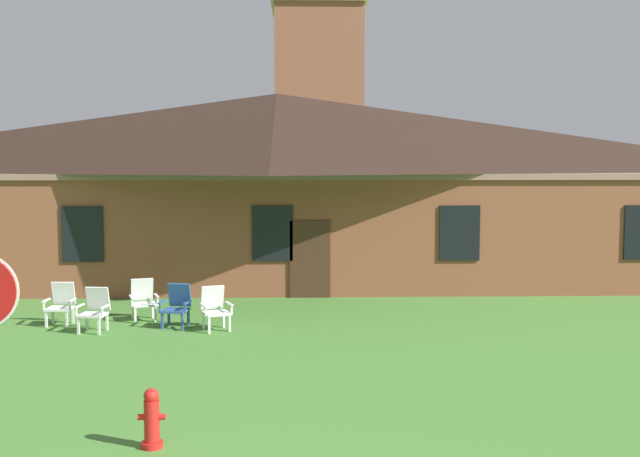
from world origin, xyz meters
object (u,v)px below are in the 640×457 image
object	(u,v)px
lawn_chair_right_end	(215,307)
fire_hydrant	(152,419)
lawn_chair_by_porch	(61,303)
lawn_chair_left_end	(143,299)
lawn_chair_near_door	(95,309)
lawn_chair_middle	(177,304)

from	to	relation	value
lawn_chair_right_end	fire_hydrant	bearing A→B (deg)	-90.54
lawn_chair_by_porch	lawn_chair_left_end	distance (m)	1.83
lawn_chair_by_porch	lawn_chair_left_end	size ratio (longest dim) A/B	1.00
lawn_chair_near_door	lawn_chair_middle	xyz separation A→B (m)	(1.72, 0.43, 0.00)
lawn_chair_by_porch	lawn_chair_near_door	size ratio (longest dim) A/B	1.00
lawn_chair_middle	lawn_chair_right_end	size ratio (longest dim) A/B	1.00
lawn_chair_middle	lawn_chair_right_end	xyz separation A→B (m)	(0.88, -0.34, 0.00)
lawn_chair_near_door	lawn_chair_right_end	xyz separation A→B (m)	(2.61, 0.10, 0.00)
fire_hydrant	lawn_chair_right_end	bearing A→B (deg)	89.46
lawn_chair_near_door	lawn_chair_right_end	distance (m)	2.61
lawn_chair_middle	lawn_chair_right_end	distance (m)	0.94
lawn_chair_middle	fire_hydrant	distance (m)	7.43
lawn_chair_right_end	lawn_chair_by_porch	bearing A→B (deg)	169.83
lawn_chair_near_door	fire_hydrant	world-z (taller)	lawn_chair_near_door
lawn_chair_left_end	lawn_chair_middle	xyz separation A→B (m)	(0.91, -0.76, 0.00)
lawn_chair_middle	fire_hydrant	bearing A→B (deg)	-83.69
lawn_chair_by_porch	lawn_chair_left_end	world-z (taller)	same
lawn_chair_middle	fire_hydrant	world-z (taller)	lawn_chair_middle
lawn_chair_by_porch	fire_hydrant	distance (m)	8.44
lawn_chair_right_end	fire_hydrant	distance (m)	7.05
lawn_chair_middle	lawn_chair_right_end	world-z (taller)	same
lawn_chair_middle	lawn_chair_by_porch	bearing A→B (deg)	173.52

